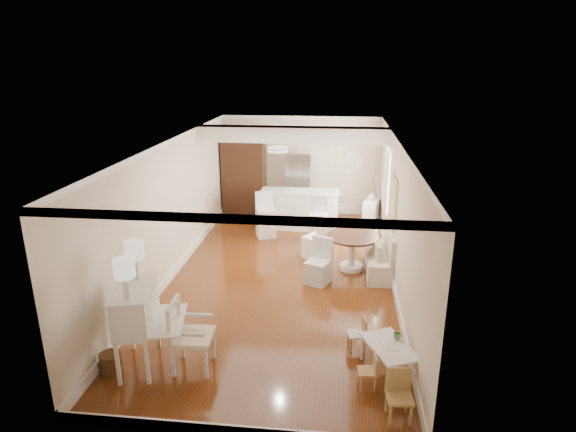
% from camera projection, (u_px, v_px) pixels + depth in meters
% --- Properties ---
extents(room, '(9.00, 9.04, 2.82)m').
position_uv_depth(room, '(285.00, 180.00, 9.65)').
color(room, brown).
rests_on(room, ground).
extents(secretary_bureau, '(1.17, 1.19, 1.26)m').
position_uv_depth(secretary_bureau, '(137.00, 327.00, 6.89)').
color(secretary_bureau, white).
rests_on(secretary_bureau, ground).
extents(gustavian_armchair, '(0.63, 0.63, 1.06)m').
position_uv_depth(gustavian_armchair, '(192.00, 335.00, 6.88)').
color(gustavian_armchair, silver).
rests_on(gustavian_armchair, ground).
extents(wicker_basket, '(0.33, 0.33, 0.30)m').
position_uv_depth(wicker_basket, '(111.00, 363.00, 6.88)').
color(wicker_basket, brown).
rests_on(wicker_basket, ground).
extents(kids_table, '(0.83, 1.02, 0.44)m').
position_uv_depth(kids_table, '(388.00, 359.00, 6.86)').
color(kids_table, white).
rests_on(kids_table, ground).
extents(kids_chair_a, '(0.27, 0.27, 0.51)m').
position_uv_depth(kids_chair_a, '(367.00, 371.00, 6.54)').
color(kids_chair_a, tan).
rests_on(kids_chair_a, ground).
extents(kids_chair_b, '(0.31, 0.31, 0.55)m').
position_uv_depth(kids_chair_b, '(357.00, 334.00, 7.40)').
color(kids_chair_b, '#A6764B').
rests_on(kids_chair_b, ground).
extents(kids_chair_c, '(0.34, 0.34, 0.66)m').
position_uv_depth(kids_chair_c, '(400.00, 396.00, 5.93)').
color(kids_chair_c, tan).
rests_on(kids_chair_c, ground).
extents(banquette, '(0.52, 1.60, 0.98)m').
position_uv_depth(banquette, '(379.00, 250.00, 10.07)').
color(banquette, silver).
rests_on(banquette, ground).
extents(dining_table, '(1.13, 1.13, 0.76)m').
position_uv_depth(dining_table, '(352.00, 252.00, 10.24)').
color(dining_table, '#4B2718').
rests_on(dining_table, ground).
extents(slip_chair_near, '(0.58, 0.59, 0.92)m').
position_uv_depth(slip_chair_near, '(318.00, 261.00, 9.57)').
color(slip_chair_near, silver).
rests_on(slip_chair_near, ground).
extents(slip_chair_far, '(0.68, 0.67, 1.00)m').
position_uv_depth(slip_chair_far, '(316.00, 237.00, 10.79)').
color(slip_chair_far, white).
rests_on(slip_chair_far, ground).
extents(breakfast_counter, '(2.05, 0.65, 1.03)m').
position_uv_depth(breakfast_counter, '(300.00, 209.00, 12.72)').
color(breakfast_counter, white).
rests_on(breakfast_counter, ground).
extents(bar_stool_left, '(0.58, 0.58, 1.14)m').
position_uv_depth(bar_stool_left, '(266.00, 215.00, 12.08)').
color(bar_stool_left, white).
rests_on(bar_stool_left, ground).
extents(bar_stool_right, '(0.46, 0.46, 1.11)m').
position_uv_depth(bar_stool_right, '(318.00, 219.00, 11.82)').
color(bar_stool_right, silver).
rests_on(bar_stool_right, ground).
extents(pantry_cabinet, '(1.20, 0.60, 2.30)m').
position_uv_depth(pantry_cabinet, '(244.00, 175.00, 13.72)').
color(pantry_cabinet, '#381E11').
rests_on(pantry_cabinet, ground).
extents(fridge, '(0.75, 0.65, 1.80)m').
position_uv_depth(fridge, '(310.00, 186.00, 13.57)').
color(fridge, silver).
rests_on(fridge, ground).
extents(sideboard, '(0.53, 0.84, 0.74)m').
position_uv_depth(sideboard, '(371.00, 213.00, 12.89)').
color(sideboard, white).
rests_on(sideboard, ground).
extents(pencil_cup, '(0.12, 0.12, 0.09)m').
position_uv_depth(pencil_cup, '(397.00, 336.00, 6.94)').
color(pencil_cup, '#6AA460').
rests_on(pencil_cup, kids_table).
extents(branch_vase, '(0.21, 0.21, 0.20)m').
position_uv_depth(branch_vase, '(371.00, 196.00, 12.77)').
color(branch_vase, silver).
rests_on(branch_vase, sideboard).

